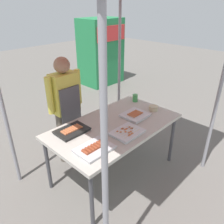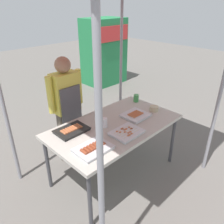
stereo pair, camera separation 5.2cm
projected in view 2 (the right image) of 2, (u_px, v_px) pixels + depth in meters
The scene contains 11 objects.
ground_plane at pixel (115, 172), 3.06m from camera, with size 18.00×18.00×0.00m, color #66605B.
stall_table at pixel (115, 128), 2.74m from camera, with size 1.60×0.90×0.75m.
tray_grilled_sausages at pixel (72, 130), 2.57m from camera, with size 0.36×0.26×0.05m.
tray_meat_skewers at pixel (127, 133), 2.53m from camera, with size 0.35×0.27×0.04m.
tray_pork_links at pixel (135, 115), 2.90m from camera, with size 0.32×0.29×0.05m.
tray_spring_rolls at pixel (93, 148), 2.25m from camera, with size 0.36×0.27×0.05m.
condiment_bowl at pixel (154, 108), 3.04m from camera, with size 0.12×0.12×0.06m, color #BFB28C.
drink_cup_near_edge at pixel (105, 123), 2.65m from camera, with size 0.06×0.06×0.12m, color white.
drink_cup_by_wok at pixel (136, 98), 3.30m from camera, with size 0.08×0.08×0.11m, color #3F994C.
vendor_woman at pixel (67, 103), 3.00m from camera, with size 0.52×0.22×1.48m.
neighbor_stall_left at pixel (104, 52), 5.98m from camera, with size 1.04×0.79×1.68m.
Camera 2 is at (-1.69, -1.65, 2.11)m, focal length 36.24 mm.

